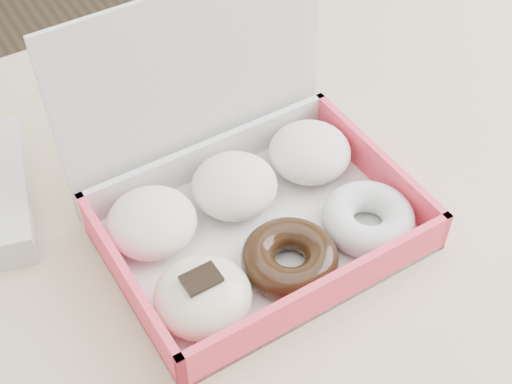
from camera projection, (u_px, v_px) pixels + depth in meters
table at (292, 205)px, 0.94m from camera, size 1.20×0.80×0.75m
donut_box at (249, 205)px, 0.78m from camera, size 0.33×0.27×0.24m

